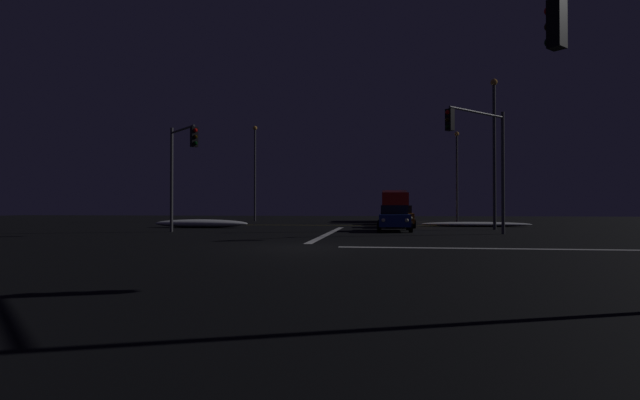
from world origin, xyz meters
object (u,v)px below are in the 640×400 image
at_px(streetlamp_left_far, 255,167).
at_px(sedan_orange, 400,216).
at_px(sedan_blue, 394,218).
at_px(streetlamp_right_near, 494,143).
at_px(streetlamp_right_far, 457,170).
at_px(box_truck, 394,204).
at_px(traffic_signal_ne, 482,147).
at_px(traffic_signal_nw, 181,159).
at_px(sedan_gray, 394,215).

bearing_deg(streetlamp_left_far, sedan_orange, -42.58).
distance_m(sedan_blue, streetlamp_left_far, 23.61).
height_order(sedan_orange, streetlamp_right_near, streetlamp_right_near).
bearing_deg(streetlamp_right_near, sedan_orange, 153.89).
xyz_separation_m(streetlamp_left_far, streetlamp_right_far, (20.17, 0.00, -0.52)).
distance_m(box_truck, streetlamp_left_far, 14.69).
relative_size(traffic_signal_ne, streetlamp_right_near, 0.68).
bearing_deg(traffic_signal_ne, streetlamp_left_far, 128.81).
bearing_deg(traffic_signal_nw, streetlamp_left_far, 94.38).
distance_m(traffic_signal_nw, traffic_signal_ne, 16.44).
bearing_deg(sedan_blue, traffic_signal_nw, -163.33).
height_order(sedan_orange, box_truck, box_truck).
relative_size(sedan_orange, sedan_gray, 1.00).
height_order(sedan_blue, box_truck, box_truck).
bearing_deg(traffic_signal_ne, box_truck, 99.91).
xyz_separation_m(sedan_gray, traffic_signal_nw, (-12.26, -14.44, 3.39)).
height_order(traffic_signal_nw, streetlamp_right_near, streetlamp_right_near).
relative_size(sedan_gray, traffic_signal_nw, 0.71).
bearing_deg(sedan_orange, traffic_signal_nw, -144.05).
xyz_separation_m(sedan_orange, streetlamp_right_near, (5.92, -2.90, 4.77)).
height_order(traffic_signal_nw, streetlamp_left_far, streetlamp_left_far).
xyz_separation_m(traffic_signal_nw, streetlamp_right_near, (18.47, 6.20, 1.38)).
distance_m(traffic_signal_ne, streetlamp_right_far, 22.64).
height_order(traffic_signal_ne, streetlamp_right_near, streetlamp_right_near).
bearing_deg(sedan_blue, sedan_orange, 84.53).
bearing_deg(traffic_signal_ne, sedan_blue, 138.19).
distance_m(sedan_orange, traffic_signal_ne, 10.88).
height_order(sedan_gray, streetlamp_right_near, streetlamp_right_near).
bearing_deg(traffic_signal_ne, streetlamp_right_near, 72.67).
xyz_separation_m(sedan_blue, streetlamp_right_far, (6.45, 18.60, 4.28)).
relative_size(sedan_gray, streetlamp_right_far, 0.49).
distance_m(streetlamp_right_near, streetlamp_right_far, 16.01).
bearing_deg(sedan_gray, traffic_signal_nw, -130.32).
distance_m(sedan_orange, streetlamp_right_near, 8.14).
xyz_separation_m(box_truck, traffic_signal_nw, (-12.46, -22.40, 2.48)).
relative_size(sedan_orange, streetlamp_right_far, 0.49).
bearing_deg(sedan_gray, streetlamp_right_far, 51.31).
bearing_deg(streetlamp_left_far, box_truck, 0.82).
bearing_deg(streetlamp_right_near, sedan_gray, 127.03).
relative_size(streetlamp_right_near, streetlamp_left_far, 0.99).
xyz_separation_m(sedan_gray, streetlamp_right_far, (6.22, 7.76, 4.28)).
relative_size(sedan_orange, box_truck, 0.52).
height_order(sedan_orange, streetlamp_right_far, streetlamp_right_far).
bearing_deg(streetlamp_left_far, streetlamp_right_near, -38.42).
height_order(traffic_signal_nw, traffic_signal_ne, traffic_signal_ne).
xyz_separation_m(sedan_blue, streetlamp_right_near, (6.45, 2.60, 4.77)).
bearing_deg(streetlamp_right_near, streetlamp_right_far, 90.00).
relative_size(box_truck, traffic_signal_ne, 1.25).
height_order(streetlamp_right_near, streetlamp_left_far, streetlamp_left_far).
relative_size(traffic_signal_ne, streetlamp_right_far, 0.75).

